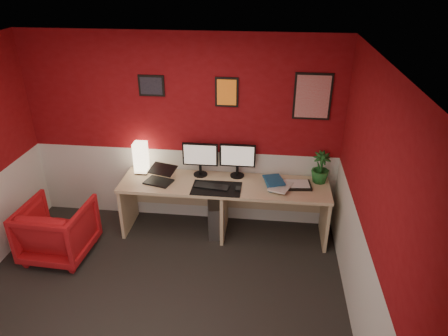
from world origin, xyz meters
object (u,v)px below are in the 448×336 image
at_px(zen_tray, 296,185).
at_px(monitor_right, 237,156).
at_px(laptop, 158,174).
at_px(monitor_left, 200,154).
at_px(pc_tower, 216,216).
at_px(desk, 224,209).
at_px(shoji_lamp, 141,159).
at_px(potted_plant, 321,168).
at_px(armchair, 58,230).

bearing_deg(zen_tray, monitor_right, 166.24).
height_order(laptop, monitor_left, monitor_left).
bearing_deg(laptop, pc_tower, 21.72).
height_order(monitor_left, monitor_right, same).
relative_size(desk, laptop, 7.88).
distance_m(desk, monitor_left, 0.76).
relative_size(shoji_lamp, monitor_left, 0.69).
bearing_deg(desk, monitor_left, 148.75).
relative_size(desk, monitor_left, 4.48).
bearing_deg(potted_plant, shoji_lamp, -179.96).
distance_m(monitor_left, zen_tray, 1.26).
bearing_deg(armchair, shoji_lamp, -131.42).
height_order(desk, potted_plant, potted_plant).
height_order(laptop, pc_tower, laptop).
relative_size(desk, armchair, 3.41).
height_order(shoji_lamp, potted_plant, shoji_lamp).
xyz_separation_m(laptop, pc_tower, (0.71, 0.07, -0.61)).
height_order(monitor_left, zen_tray, monitor_left).
bearing_deg(desk, monitor_right, 57.29).
distance_m(desk, shoji_lamp, 1.25).
bearing_deg(shoji_lamp, potted_plant, 0.04).
bearing_deg(monitor_right, shoji_lamp, -178.24).
bearing_deg(armchair, zen_tray, -163.33).
xyz_separation_m(zen_tray, pc_tower, (-1.00, -0.02, -0.52)).
distance_m(monitor_left, monitor_right, 0.47).
distance_m(desk, potted_plant, 1.32).
relative_size(shoji_lamp, laptop, 1.21).
xyz_separation_m(desk, armchair, (-1.92, -0.66, -0.02)).
distance_m(desk, zen_tray, 0.97).
bearing_deg(monitor_right, desk, -122.71).
bearing_deg(monitor_left, armchair, -151.51).
relative_size(laptop, monitor_left, 0.57).
bearing_deg(desk, potted_plant, 8.99).
distance_m(shoji_lamp, pc_tower, 1.22).
distance_m(zen_tray, potted_plant, 0.37).
bearing_deg(armchair, laptop, -148.56).
bearing_deg(armchair, pc_tower, -156.78).
bearing_deg(potted_plant, pc_tower, -172.50).
height_order(desk, zen_tray, zen_tray).
height_order(shoji_lamp, pc_tower, shoji_lamp).
bearing_deg(monitor_left, desk, -31.25).
bearing_deg(shoji_lamp, monitor_right, 1.76).
bearing_deg(potted_plant, monitor_right, 177.99).
height_order(desk, shoji_lamp, shoji_lamp).
bearing_deg(desk, armchair, -161.01).
bearing_deg(monitor_right, potted_plant, -2.01).
relative_size(desk, monitor_right, 4.48).
xyz_separation_m(desk, pc_tower, (-0.11, 0.02, -0.14)).
relative_size(zen_tray, potted_plant, 0.88).
bearing_deg(zen_tray, monitor_left, 172.46).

